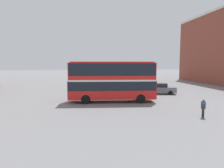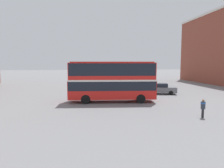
{
  "view_description": "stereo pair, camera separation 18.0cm",
  "coord_description": "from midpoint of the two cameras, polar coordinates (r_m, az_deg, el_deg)",
  "views": [
    {
      "loc": [
        -3.87,
        -23.27,
        4.58
      ],
      "look_at": [
        -0.62,
        -0.06,
        2.14
      ],
      "focal_mm": 32.0,
      "sensor_mm": 36.0,
      "label": 1
    },
    {
      "loc": [
        -3.69,
        -23.29,
        4.58
      ],
      "look_at": [
        -0.62,
        -0.06,
        2.14
      ],
      "focal_mm": 32.0,
      "sensor_mm": 36.0,
      "label": 2
    }
  ],
  "objects": [
    {
      "name": "parked_car_kerb_near",
      "position": [
        30.79,
        13.23,
        -1.28
      ],
      "size": [
        4.97,
        2.84,
        1.6
      ],
      "rotation": [
        0.0,
        0.0,
        -0.25
      ],
      "color": "slate",
      "rests_on": "ground_plane"
    },
    {
      "name": "ground_plane",
      "position": [
        24.03,
        1.24,
        -5.06
      ],
      "size": [
        240.0,
        240.0,
        0.0
      ],
      "primitive_type": "plane",
      "color": "slate"
    },
    {
      "name": "double_decker_bus",
      "position": [
        23.51,
        -0.22,
        1.42
      ],
      "size": [
        10.26,
        3.31,
        4.77
      ],
      "rotation": [
        0.0,
        0.0,
        -0.08
      ],
      "color": "red",
      "rests_on": "ground_plane"
    },
    {
      "name": "pedestrian_foreground",
      "position": [
        18.58,
        24.38,
        -5.81
      ],
      "size": [
        0.5,
        0.5,
        1.59
      ],
      "rotation": [
        0.0,
        0.0,
        2.8
      ],
      "color": "#232328",
      "rests_on": "ground_plane"
    }
  ]
}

